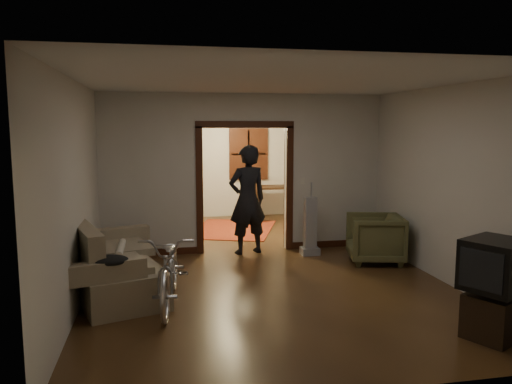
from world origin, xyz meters
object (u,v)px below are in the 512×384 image
object	(u,v)px
person	(247,200)
desk	(273,203)
bicycle	(170,268)
locker	(167,182)
sofa	(112,256)
armchair	(375,238)

from	to	relation	value
person	desk	xyz separation A→B (m)	(1.19, 3.18, -0.56)
person	bicycle	bearing A→B (deg)	44.11
bicycle	locker	xyz separation A→B (m)	(0.07, 5.67, 0.46)
sofa	armchair	world-z (taller)	sofa
armchair	person	size ratio (longest dim) A/B	0.46
sofa	locker	size ratio (longest dim) A/B	1.15
sofa	armchair	size ratio (longest dim) A/B	2.47
sofa	desk	xyz separation A→B (m)	(3.36, 4.89, -0.10)
person	armchair	bearing A→B (deg)	138.56
armchair	desk	world-z (taller)	armchair
person	locker	distance (m)	3.58
sofa	desk	distance (m)	5.93
armchair	person	world-z (taller)	person
sofa	locker	xyz separation A→B (m)	(0.83, 5.04, 0.44)
sofa	locker	world-z (taller)	locker
bicycle	armchair	xyz separation A→B (m)	(3.36, 1.37, -0.08)
sofa	bicycle	size ratio (longest dim) A/B	1.19
armchair	locker	bearing A→B (deg)	-128.90
person	desk	world-z (taller)	person
desk	sofa	bearing A→B (deg)	-118.95
bicycle	armchair	world-z (taller)	bicycle
locker	desk	distance (m)	2.59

